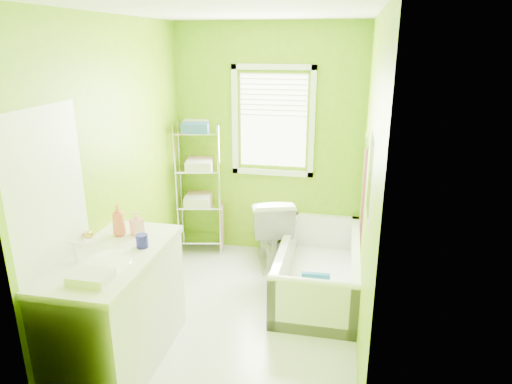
% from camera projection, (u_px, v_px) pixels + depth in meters
% --- Properties ---
extents(ground, '(2.90, 2.90, 0.00)m').
position_uv_depth(ground, '(240.00, 315.00, 4.18)').
color(ground, silver).
rests_on(ground, ground).
extents(room_envelope, '(2.14, 2.94, 2.62)m').
position_uv_depth(room_envelope, '(238.00, 150.00, 3.69)').
color(room_envelope, '#6B9C07').
rests_on(room_envelope, ground).
extents(window, '(0.92, 0.05, 1.22)m').
position_uv_depth(window, '(273.00, 116.00, 4.99)').
color(window, white).
rests_on(window, ground).
extents(door, '(0.09, 0.80, 2.00)m').
position_uv_depth(door, '(58.00, 253.00, 3.14)').
color(door, white).
rests_on(door, ground).
extents(right_wall_decor, '(0.04, 1.48, 1.17)m').
position_uv_depth(right_wall_decor, '(366.00, 185.00, 3.55)').
color(right_wall_decor, '#460818').
rests_on(right_wall_decor, ground).
extents(bathtub, '(0.77, 1.64, 0.53)m').
position_uv_depth(bathtub, '(318.00, 275.00, 4.55)').
color(bathtub, white).
rests_on(bathtub, ground).
extents(toilet, '(0.66, 0.89, 0.80)m').
position_uv_depth(toilet, '(270.00, 229.00, 5.07)').
color(toilet, white).
rests_on(toilet, ground).
extents(vanity, '(0.63, 1.23, 1.19)m').
position_uv_depth(vanity, '(117.00, 307.00, 3.42)').
color(vanity, silver).
rests_on(vanity, ground).
extents(wire_shelf_unit, '(0.56, 0.46, 1.54)m').
position_uv_depth(wire_shelf_unit, '(200.00, 174.00, 5.23)').
color(wire_shelf_unit, silver).
rests_on(wire_shelf_unit, ground).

